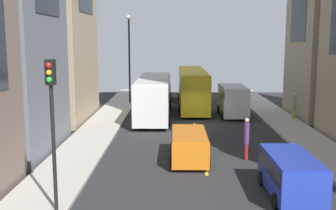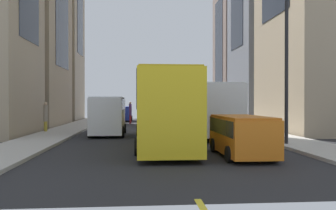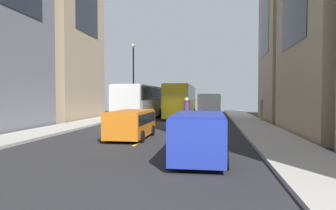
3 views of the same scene
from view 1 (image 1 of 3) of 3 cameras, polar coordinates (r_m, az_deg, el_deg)
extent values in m
plane|color=#28282B|center=(30.99, 3.77, -2.92)|extent=(40.81, 40.81, 0.00)
cube|color=#B2ADA3|center=(31.40, -9.08, -2.72)|extent=(2.84, 44.00, 0.15)
cube|color=#B2ADA3|center=(32.11, 16.34, -2.72)|extent=(2.84, 44.00, 0.15)
cube|color=yellow|center=(20.85, 5.26, -8.86)|extent=(0.16, 2.00, 0.01)
cube|color=yellow|center=(30.99, 3.77, -2.91)|extent=(0.16, 2.00, 0.01)
cube|color=yellow|center=(41.31, 3.03, 0.08)|extent=(0.16, 2.00, 0.01)
cube|color=yellow|center=(51.71, 2.59, 1.88)|extent=(0.16, 2.00, 0.01)
cube|color=silver|center=(34.17, -1.98, 1.22)|extent=(2.55, 11.62, 3.00)
cube|color=black|center=(34.06, -1.98, 2.64)|extent=(2.60, 10.69, 1.20)
cube|color=beige|center=(33.99, -1.99, 3.80)|extent=(2.45, 11.16, 0.08)
cylinder|color=black|center=(37.98, -3.47, 0.05)|extent=(0.46, 1.00, 1.00)
cylinder|color=black|center=(37.88, 0.07, 0.04)|extent=(0.46, 1.00, 1.00)
cylinder|color=black|center=(30.91, -4.46, -2.02)|extent=(0.46, 1.00, 1.00)
cylinder|color=black|center=(30.78, -0.10, -2.04)|extent=(0.46, 1.00, 1.00)
cube|color=yellow|center=(39.62, 3.41, 2.40)|extent=(2.45, 13.60, 3.30)
cube|color=black|center=(39.53, 3.42, 3.64)|extent=(2.50, 12.51, 1.48)
cube|color=gold|center=(39.46, 3.43, 4.84)|extent=(2.35, 13.06, 0.08)
cylinder|color=black|center=(43.95, 1.68, 1.12)|extent=(0.44, 0.76, 0.76)
cylinder|color=black|center=(44.04, 4.61, 1.11)|extent=(0.44, 0.76, 0.76)
cylinder|color=black|center=(35.61, 1.88, -0.73)|extent=(0.44, 0.76, 0.76)
cylinder|color=black|center=(35.73, 5.49, -0.74)|extent=(0.44, 0.76, 0.76)
cube|color=white|center=(35.15, 9.04, 0.63)|extent=(2.05, 5.01, 2.30)
cube|color=black|center=(35.05, 9.07, 1.85)|extent=(2.09, 4.61, 0.69)
cube|color=silver|center=(35.00, 9.08, 2.56)|extent=(1.97, 4.81, 0.08)
cylinder|color=black|center=(36.71, 7.20, -0.54)|extent=(0.37, 0.72, 0.72)
cylinder|color=black|center=(36.97, 10.11, -0.54)|extent=(0.37, 0.72, 0.72)
cylinder|color=black|center=(33.67, 7.78, -1.41)|extent=(0.37, 0.72, 0.72)
cylinder|color=black|center=(33.95, 10.94, -1.40)|extent=(0.37, 0.72, 0.72)
cube|color=orange|center=(21.99, 2.96, -5.67)|extent=(1.84, 4.39, 1.30)
cube|color=black|center=(21.91, 2.96, -4.84)|extent=(1.88, 4.04, 0.55)
cube|color=#BE6115|center=(21.83, 2.97, -3.92)|extent=(1.77, 4.22, 0.08)
cylinder|color=black|center=(23.43, 0.74, -6.04)|extent=(0.33, 0.62, 0.62)
cylinder|color=black|center=(23.49, 4.91, -6.03)|extent=(0.33, 0.62, 0.62)
cylinder|color=black|center=(20.81, 0.73, -7.98)|extent=(0.33, 0.62, 0.62)
cylinder|color=black|center=(20.87, 5.44, -7.96)|extent=(0.33, 0.62, 0.62)
cube|color=#2338AD|center=(17.78, 16.70, -9.31)|extent=(1.82, 4.20, 1.48)
cube|color=black|center=(17.67, 16.76, -8.14)|extent=(1.85, 3.86, 0.62)
cube|color=navy|center=(17.55, 16.82, -6.88)|extent=(1.74, 4.03, 0.08)
cylinder|color=black|center=(18.96, 13.07, -9.92)|extent=(0.33, 0.62, 0.62)
cylinder|color=black|center=(19.38, 17.98, -9.72)|extent=(0.33, 0.62, 0.62)
cylinder|color=black|center=(16.59, 15.01, -12.79)|extent=(0.33, 0.62, 0.62)
cylinder|color=black|center=(17.07, 20.58, -12.44)|extent=(0.33, 0.62, 0.62)
cube|color=orange|center=(44.56, -0.78, 1.88)|extent=(1.76, 4.36, 1.42)
cube|color=black|center=(44.51, -0.78, 2.34)|extent=(1.80, 4.01, 0.60)
cube|color=#BE6115|center=(44.47, -0.79, 2.84)|extent=(1.69, 4.19, 0.08)
cylinder|color=black|center=(46.00, -1.74, 1.38)|extent=(0.32, 0.62, 0.62)
cylinder|color=black|center=(45.96, 0.27, 1.38)|extent=(0.32, 0.62, 0.62)
cylinder|color=black|center=(43.32, -1.90, 0.91)|extent=(0.32, 0.62, 0.62)
cylinder|color=black|center=(43.28, 0.24, 0.91)|extent=(0.32, 0.62, 0.62)
cylinder|color=gold|center=(34.44, 17.10, -1.25)|extent=(0.23, 0.23, 0.71)
cylinder|color=gray|center=(34.29, 17.17, 0.30)|extent=(0.31, 0.31, 1.16)
sphere|color=beige|center=(34.20, 17.22, 1.46)|extent=(0.24, 0.24, 0.24)
cylinder|color=maroon|center=(22.57, 10.81, -6.45)|extent=(0.21, 0.21, 0.87)
cylinder|color=#593372|center=(22.32, 10.89, -3.90)|extent=(0.29, 0.29, 1.19)
sphere|color=beige|center=(22.17, 10.95, -2.11)|extent=(0.23, 0.23, 0.23)
cylinder|color=black|center=(15.51, -15.64, -5.90)|extent=(0.14, 0.14, 4.67)
cube|color=black|center=(15.05, -16.08, 4.41)|extent=(0.32, 0.32, 0.90)
sphere|color=red|center=(14.87, -16.32, 5.32)|extent=(0.20, 0.20, 0.20)
sphere|color=orange|center=(14.88, -16.28, 4.36)|extent=(0.20, 0.20, 0.20)
sphere|color=green|center=(14.90, -16.24, 3.39)|extent=(0.20, 0.20, 0.20)
cylinder|color=black|center=(41.42, -5.41, 6.07)|extent=(0.18, 0.18, 8.33)
sphere|color=silver|center=(41.44, -5.50, 12.08)|extent=(0.44, 0.44, 0.44)
camera|label=2|loc=(58.41, 3.70, 4.87)|focal=37.34mm
camera|label=3|loc=(8.58, 41.90, -21.34)|focal=31.24mm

